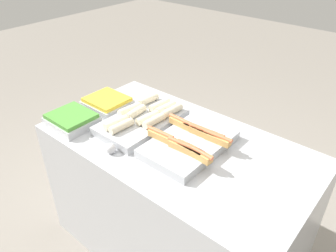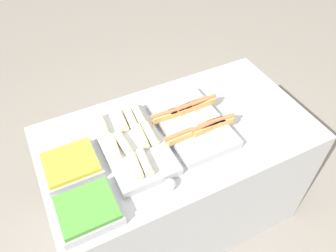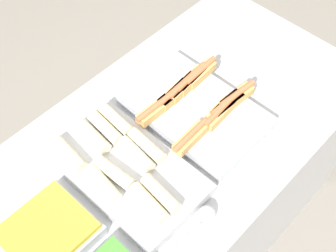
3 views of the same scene
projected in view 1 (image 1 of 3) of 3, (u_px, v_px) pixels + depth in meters
ground_plane at (175, 244)px, 2.30m from camera, size 12.00×12.00×0.00m
counter at (176, 199)px, 2.07m from camera, size 1.53×0.84×0.88m
tray_hotdogs at (190, 142)px, 1.76m from camera, size 0.42×0.51×0.10m
tray_wraps at (143, 119)px, 1.96m from camera, size 0.31×0.53×0.10m
tray_side_front at (72, 120)px, 1.96m from camera, size 0.27×0.24×0.07m
tray_side_back at (107, 103)px, 2.14m from camera, size 0.27×0.24×0.07m
serving_spoon_near at (110, 148)px, 1.74m from camera, size 0.22×0.06×0.06m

